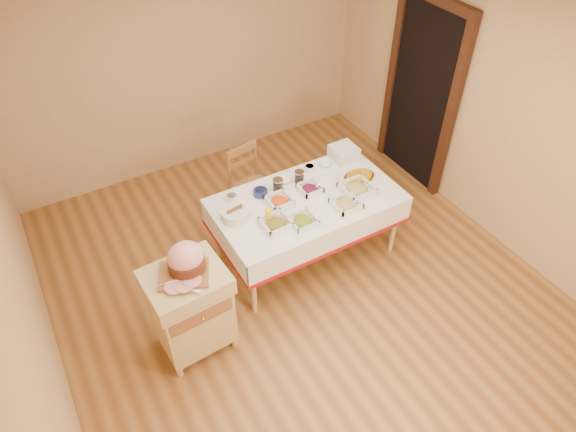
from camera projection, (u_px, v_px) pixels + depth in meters
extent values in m
plane|color=#98622F|center=(295.00, 282.00, 5.20)|extent=(5.00, 5.00, 0.00)
plane|color=white|center=(299.00, 29.00, 3.46)|extent=(5.00, 5.00, 0.00)
plane|color=tan|center=(186.00, 66.00, 5.94)|extent=(4.50, 0.00, 4.50)
plane|color=tan|center=(13.00, 283.00, 3.49)|extent=(0.00, 5.00, 5.00)
plane|color=tan|center=(488.00, 112.00, 5.17)|extent=(0.00, 5.00, 5.00)
cube|color=black|center=(421.00, 97.00, 5.90)|extent=(0.06, 0.90, 2.10)
cube|color=#3A1E12|center=(450.00, 117.00, 5.57)|extent=(0.08, 0.10, 2.10)
cube|color=#3A1E12|center=(392.00, 80.00, 6.21)|extent=(0.08, 0.10, 2.10)
cube|color=tan|center=(307.00, 201.00, 5.02)|extent=(1.80, 1.00, 0.04)
cylinder|color=tan|center=(253.00, 287.00, 4.69)|extent=(0.05, 0.05, 0.71)
cylinder|color=tan|center=(216.00, 232.00, 5.23)|extent=(0.05, 0.05, 0.71)
cylinder|color=tan|center=(394.00, 226.00, 5.30)|extent=(0.05, 0.05, 0.71)
cylinder|color=tan|center=(348.00, 182.00, 5.84)|extent=(0.05, 0.05, 0.71)
cube|color=white|center=(307.00, 199.00, 5.00)|extent=(1.82, 1.02, 0.01)
cube|color=tan|center=(192.00, 313.00, 4.38)|extent=(0.63, 0.53, 0.65)
cube|color=tan|center=(185.00, 282.00, 4.11)|extent=(0.68, 0.57, 0.16)
cube|color=#955D31|center=(200.00, 319.00, 4.08)|extent=(0.54, 0.04, 0.13)
sphere|color=gold|center=(201.00, 320.00, 4.07)|extent=(0.03, 0.03, 0.03)
cylinder|color=tan|center=(177.00, 370.00, 4.40)|extent=(0.05, 0.05, 0.11)
cylinder|color=tan|center=(160.00, 334.00, 4.67)|extent=(0.05, 0.05, 0.11)
cylinder|color=tan|center=(234.00, 343.00, 4.60)|extent=(0.05, 0.05, 0.11)
cylinder|color=tan|center=(215.00, 310.00, 4.87)|extent=(0.05, 0.05, 0.11)
cube|color=#955D31|center=(254.00, 189.00, 5.58)|extent=(0.48, 0.47, 0.03)
cylinder|color=#955D31|center=(252.00, 221.00, 5.55)|extent=(0.04, 0.04, 0.45)
cylinder|color=#955D31|center=(232.00, 204.00, 5.75)|extent=(0.04, 0.04, 0.45)
cylinder|color=#955D31|center=(277.00, 207.00, 5.72)|extent=(0.04, 0.04, 0.45)
cylinder|color=#955D31|center=(258.00, 191.00, 5.93)|extent=(0.04, 0.04, 0.45)
cylinder|color=#955D31|center=(229.00, 171.00, 5.44)|extent=(0.04, 0.04, 0.48)
cylinder|color=#955D31|center=(256.00, 159.00, 5.62)|extent=(0.04, 0.04, 0.48)
cube|color=#955D31|center=(242.00, 150.00, 5.40)|extent=(0.38, 0.10, 0.09)
cube|color=#955D31|center=(184.00, 274.00, 4.05)|extent=(0.39, 0.31, 0.02)
ellipsoid|color=pink|center=(185.00, 257.00, 4.00)|extent=(0.29, 0.26, 0.25)
cylinder|color=#552613|center=(187.00, 263.00, 4.05)|extent=(0.30, 0.30, 0.10)
cube|color=silver|center=(185.00, 289.00, 3.92)|extent=(0.25, 0.11, 0.00)
cylinder|color=silver|center=(176.00, 280.00, 3.97)|extent=(0.29, 0.08, 0.01)
cube|color=white|center=(276.00, 226.00, 4.70)|extent=(0.25, 0.25, 0.02)
ellipsoid|color=#B83615|center=(276.00, 224.00, 4.68)|extent=(0.19, 0.19, 0.07)
cylinder|color=silver|center=(282.00, 223.00, 4.69)|extent=(0.15, 0.01, 0.11)
cube|color=white|center=(303.00, 223.00, 4.73)|extent=(0.23, 0.23, 0.01)
ellipsoid|color=#AE8F16|center=(303.00, 221.00, 4.72)|extent=(0.18, 0.18, 0.06)
cylinder|color=silver|center=(309.00, 220.00, 4.72)|extent=(0.13, 0.01, 0.10)
cube|color=white|center=(346.00, 206.00, 4.90)|extent=(0.25, 0.25, 0.01)
ellipsoid|color=tan|center=(346.00, 204.00, 4.89)|extent=(0.19, 0.19, 0.07)
cylinder|color=silver|center=(352.00, 204.00, 4.89)|extent=(0.14, 0.01, 0.10)
cube|color=white|center=(357.00, 191.00, 5.07)|extent=(0.29, 0.29, 0.02)
ellipsoid|color=tan|center=(357.00, 189.00, 5.05)|extent=(0.22, 0.22, 0.08)
cylinder|color=silver|center=(364.00, 188.00, 5.06)|extent=(0.15, 0.01, 0.11)
cube|color=white|center=(279.00, 203.00, 4.93)|extent=(0.22, 0.22, 0.02)
ellipsoid|color=#E53F11|center=(279.00, 202.00, 4.92)|extent=(0.17, 0.17, 0.06)
cylinder|color=silver|center=(285.00, 201.00, 4.92)|extent=(0.15, 0.01, 0.11)
cube|color=white|center=(310.00, 191.00, 5.08)|extent=(0.21, 0.21, 0.01)
ellipsoid|color=#5D0B29|center=(310.00, 189.00, 5.06)|extent=(0.16, 0.16, 0.06)
cylinder|color=silver|center=(315.00, 188.00, 5.06)|extent=(0.14, 0.01, 0.10)
cylinder|color=white|center=(232.00, 198.00, 4.97)|extent=(0.12, 0.12, 0.06)
cylinder|color=black|center=(232.00, 196.00, 4.96)|extent=(0.10, 0.10, 0.02)
cylinder|color=navy|center=(260.00, 192.00, 5.02)|extent=(0.14, 0.14, 0.06)
cylinder|color=#5D0B29|center=(260.00, 191.00, 5.01)|extent=(0.11, 0.11, 0.02)
cylinder|color=white|center=(310.00, 168.00, 5.32)|extent=(0.11, 0.11, 0.06)
cylinder|color=#E53F11|center=(310.00, 167.00, 5.31)|extent=(0.09, 0.09, 0.02)
imported|color=white|center=(285.00, 180.00, 5.19)|extent=(0.15, 0.15, 0.03)
imported|color=white|center=(325.00, 163.00, 5.39)|extent=(0.17, 0.17, 0.05)
cylinder|color=silver|center=(278.00, 185.00, 5.05)|extent=(0.10, 0.10, 0.12)
cylinder|color=silver|center=(278.00, 180.00, 5.01)|extent=(0.11, 0.11, 0.01)
cylinder|color=black|center=(278.00, 187.00, 5.06)|extent=(0.08, 0.08, 0.09)
cylinder|color=silver|center=(299.00, 177.00, 5.16)|extent=(0.09, 0.09, 0.11)
cylinder|color=silver|center=(299.00, 172.00, 5.12)|extent=(0.10, 0.10, 0.01)
cylinder|color=black|center=(299.00, 178.00, 5.17)|extent=(0.08, 0.08, 0.08)
cylinder|color=yellow|center=(268.00, 215.00, 4.71)|extent=(0.06, 0.06, 0.14)
cone|color=yellow|center=(268.00, 208.00, 4.65)|extent=(0.04, 0.04, 0.04)
cylinder|color=silver|center=(235.00, 214.00, 4.76)|extent=(0.27, 0.27, 0.10)
cube|color=white|center=(343.00, 157.00, 5.50)|extent=(0.26, 0.26, 0.01)
cube|color=white|center=(343.00, 156.00, 5.49)|extent=(0.26, 0.26, 0.01)
cube|color=white|center=(344.00, 155.00, 5.48)|extent=(0.26, 0.26, 0.01)
cube|color=white|center=(344.00, 154.00, 5.46)|extent=(0.26, 0.26, 0.01)
cube|color=white|center=(344.00, 153.00, 5.45)|extent=(0.26, 0.26, 0.01)
cube|color=white|center=(344.00, 151.00, 5.44)|extent=(0.26, 0.26, 0.01)
cube|color=white|center=(344.00, 150.00, 5.43)|extent=(0.26, 0.26, 0.01)
cube|color=white|center=(344.00, 149.00, 5.42)|extent=(0.26, 0.26, 0.01)
cube|color=white|center=(344.00, 148.00, 5.41)|extent=(0.26, 0.26, 0.01)
ellipsoid|color=gold|center=(359.00, 177.00, 5.23)|extent=(0.34, 0.24, 0.03)
ellipsoid|color=#BD7814|center=(359.00, 176.00, 5.22)|extent=(0.29, 0.20, 0.03)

